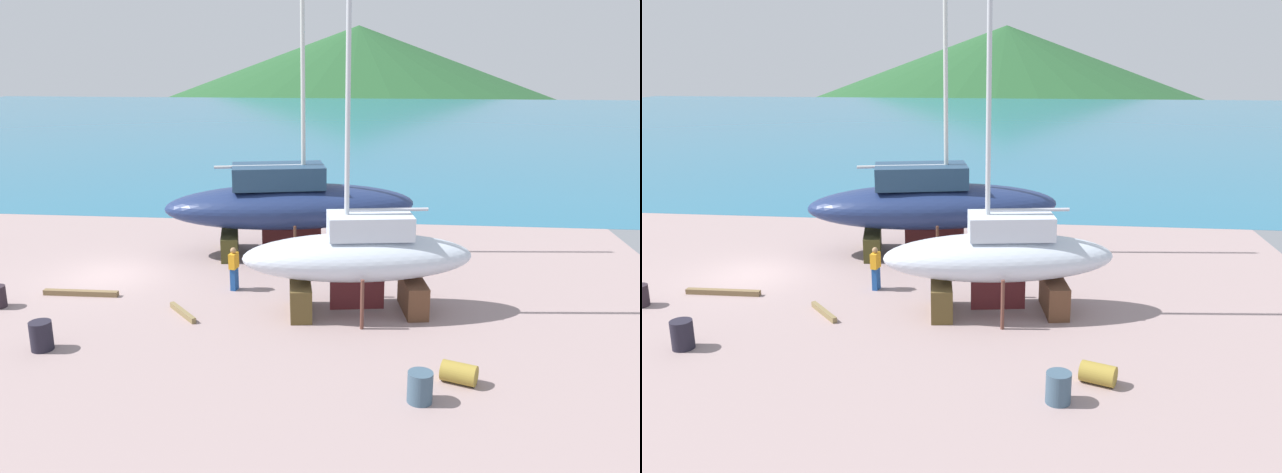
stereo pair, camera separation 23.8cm
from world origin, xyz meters
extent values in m
plane|color=gray|center=(0.00, -1.60, 0.00)|extent=(43.61, 43.61, 0.00)
cube|color=#246A8C|center=(0.00, 58.39, 0.00)|extent=(136.40, 98.18, 0.01)
cone|color=#24532A|center=(2.95, 155.07, 0.00)|extent=(174.83, 174.83, 31.54)
cube|color=brown|center=(7.97, -3.03, 0.55)|extent=(1.01, 2.12, 1.10)
cube|color=brown|center=(11.73, -2.43, 0.55)|extent=(1.01, 2.12, 1.10)
cylinder|color=brown|center=(10.07, -4.11, 0.82)|extent=(0.12, 0.12, 1.64)
cylinder|color=brown|center=(9.63, -1.34, 0.82)|extent=(0.12, 0.12, 1.64)
ellipsoid|color=silver|center=(9.85, -2.73, 1.95)|extent=(7.90, 3.71, 1.53)
cube|color=#4A191C|center=(9.85, -2.73, 0.64)|extent=(1.81, 0.37, 1.07)
cube|color=silver|center=(10.23, -2.67, 3.02)|extent=(2.94, 1.94, 0.77)
cylinder|color=silver|center=(9.48, -2.79, 8.23)|extent=(0.16, 0.16, 11.18)
cylinder|color=silver|center=(10.79, -2.58, 3.54)|extent=(2.64, 0.53, 0.11)
cube|color=#473D21|center=(9.31, 4.50, 0.51)|extent=(1.30, 2.97, 1.02)
cube|color=#44401D|center=(4.05, 3.36, 0.51)|extent=(1.30, 2.97, 1.02)
cylinder|color=#463B26|center=(6.26, 5.87, 0.84)|extent=(0.12, 0.12, 1.68)
cylinder|color=#4C2F22|center=(7.10, 1.99, 0.84)|extent=(0.12, 0.12, 1.68)
ellipsoid|color=navy|center=(6.68, 3.93, 2.06)|extent=(11.30, 5.82, 1.90)
cube|color=#521C1C|center=(6.68, 3.93, 0.45)|extent=(2.55, 0.63, 1.33)
cube|color=navy|center=(6.15, 3.82, 3.39)|extent=(4.25, 2.94, 0.95)
cylinder|color=silver|center=(7.21, 4.04, 9.09)|extent=(0.19, 0.19, 12.35)
cylinder|color=silver|center=(5.36, 3.64, 3.82)|extent=(3.71, 0.93, 0.13)
cube|color=#1D488E|center=(5.26, -1.03, 0.42)|extent=(0.26, 0.37, 0.84)
cube|color=orange|center=(5.26, -1.03, 1.12)|extent=(0.32, 0.48, 0.57)
sphere|color=#9C754C|center=(5.26, -1.03, 1.52)|extent=(0.22, 0.22, 0.22)
cylinder|color=olive|center=(12.76, -7.35, 0.28)|extent=(1.06, 0.86, 0.57)
cylinder|color=#3C5569|center=(11.68, -8.44, 0.40)|extent=(0.84, 0.84, 0.81)
cylinder|color=#211E2B|center=(0.77, -6.55, 0.44)|extent=(0.68, 0.68, 0.87)
cube|color=olive|center=(4.08, -3.59, 0.09)|extent=(1.29, 1.46, 0.19)
cube|color=brown|center=(-0.13, -2.18, 0.10)|extent=(2.75, 0.27, 0.19)
camera|label=1|loc=(10.66, -23.09, 8.38)|focal=36.34mm
camera|label=2|loc=(10.90, -23.07, 8.38)|focal=36.34mm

